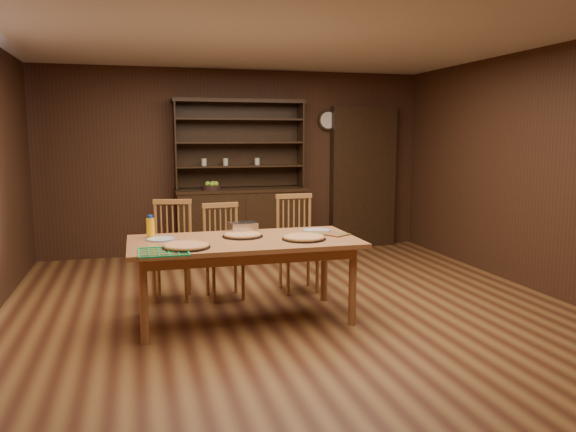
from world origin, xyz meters
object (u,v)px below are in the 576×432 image
object	(u,v)px
chair_center	(223,248)
chair_right	(296,239)
dining_table	(244,247)
chair_left	(172,246)
china_hutch	(241,213)
juice_bottle	(150,228)

from	to	relation	value
chair_center	chair_right	xyz separation A→B (m)	(0.82, 0.07, 0.04)
dining_table	chair_right	xyz separation A→B (m)	(0.75, 0.88, -0.12)
chair_left	chair_right	distance (m)	1.33
china_hutch	dining_table	xyz separation A→B (m)	(-0.50, -2.84, 0.08)
juice_bottle	chair_center	bearing A→B (deg)	34.95
chair_right	juice_bottle	xyz separation A→B (m)	(-1.56, -0.59, 0.29)
china_hutch	chair_left	distance (m)	2.21
china_hutch	juice_bottle	world-z (taller)	china_hutch
chair_right	juice_bottle	size ratio (longest dim) A/B	4.96
chair_left	juice_bottle	bearing A→B (deg)	-98.64
dining_table	chair_center	distance (m)	0.83
chair_left	juice_bottle	distance (m)	0.73
chair_right	juice_bottle	distance (m)	1.69
chair_center	china_hutch	bearing A→B (deg)	68.97
chair_center	juice_bottle	size ratio (longest dim) A/B	4.65
chair_center	chair_right	distance (m)	0.82
chair_left	juice_bottle	size ratio (longest dim) A/B	4.84
china_hutch	dining_table	world-z (taller)	china_hutch
chair_right	chair_center	bearing A→B (deg)	-176.21
dining_table	china_hutch	bearing A→B (deg)	80.05
dining_table	chair_center	world-z (taller)	chair_center
chair_center	dining_table	bearing A→B (deg)	-90.34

